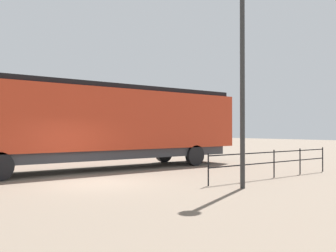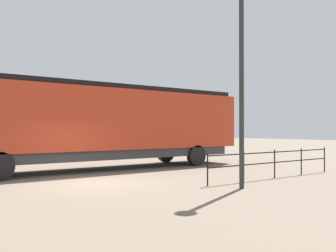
% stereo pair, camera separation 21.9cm
% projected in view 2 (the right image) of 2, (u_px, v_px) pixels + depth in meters
% --- Properties ---
extents(ground_plane, '(120.00, 120.00, 0.00)m').
position_uv_depth(ground_plane, '(96.00, 183.00, 13.37)').
color(ground_plane, '#756656').
extents(locomotive, '(3.08, 15.40, 4.09)m').
position_uv_depth(locomotive, '(111.00, 122.00, 18.31)').
color(locomotive, red).
rests_on(locomotive, ground_plane).
extents(lamp_post, '(0.53, 0.53, 7.22)m').
position_uv_depth(lamp_post, '(241.00, 36.00, 12.17)').
color(lamp_post, '#2D2D2D').
rests_on(lamp_post, ground_plane).
extents(platform_fence, '(0.05, 7.38, 1.12)m').
position_uv_depth(platform_fence, '(275.00, 160.00, 14.83)').
color(platform_fence, black).
rests_on(platform_fence, ground_plane).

